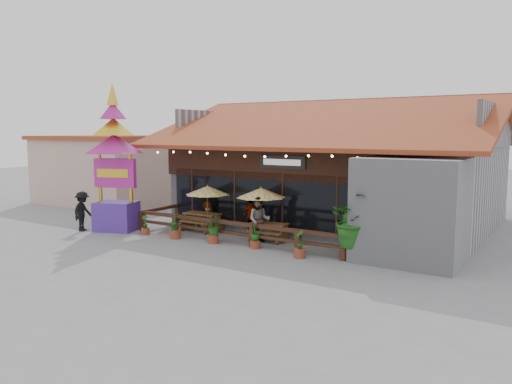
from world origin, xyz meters
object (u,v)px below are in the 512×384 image
Objects in this scene: pedestrian at (83,211)px; tropical_plant at (354,221)px; umbrella_left at (207,191)px; thai_sign_tower at (114,148)px; picnic_table_right at (269,229)px; umbrella_right at (261,193)px; picnic_table_left at (202,219)px.

tropical_plant is at bearing -101.30° from pedestrian.
thai_sign_tower is (-3.66, -2.05, 1.90)m from umbrella_left.
umbrella_left is 1.59× the size of picnic_table_right.
umbrella_right reaches higher than umbrella_left.
tropical_plant reaches higher than umbrella_right.
picnic_table_right is (0.49, -0.16, -1.44)m from umbrella_right.
tropical_plant is (4.14, -1.08, 0.89)m from picnic_table_right.
umbrella_right is at bearing 17.95° from thai_sign_tower.
picnic_table_right is 7.92m from thai_sign_tower.
thai_sign_tower is 2.93× the size of tropical_plant.
picnic_table_right is 8.64m from pedestrian.
picnic_table_right is at bearing -1.95° from umbrella_left.
pedestrian is at bearing -158.49° from umbrella_right.
pedestrian reaches higher than picnic_table_left.
umbrella_left is at bearing 29.25° from thai_sign_tower.
umbrella_left reaches higher than pedestrian.
umbrella_left is at bearing 178.05° from picnic_table_right.
picnic_table_left is at bearing 171.05° from tropical_plant.
picnic_table_left is 0.94× the size of pedestrian.
tropical_plant is at bearing -14.64° from picnic_table_right.
tropical_plant reaches higher than picnic_table_left.
pedestrian is at bearing -142.19° from thai_sign_tower.
pedestrian is at bearing -160.67° from picnic_table_right.
thai_sign_tower reaches higher than picnic_table_left.
thai_sign_tower reaches higher than umbrella_right.
tropical_plant is (7.79, -1.23, 0.84)m from picnic_table_left.
umbrella_right is 0.31× the size of thai_sign_tower.
umbrella_left is at bearing 170.88° from tropical_plant.
picnic_table_left is at bearing 32.24° from thai_sign_tower.
tropical_plant is 12.42m from pedestrian.
thai_sign_tower is at bearing -162.05° from umbrella_right.
umbrella_left reaches higher than picnic_table_right.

